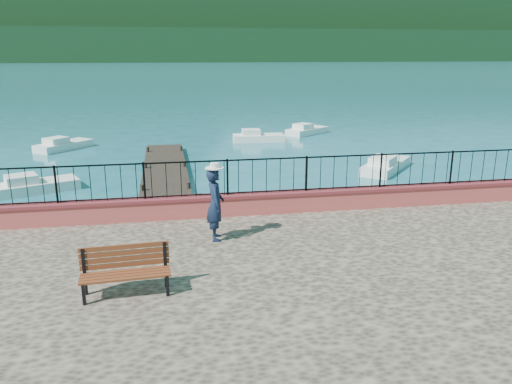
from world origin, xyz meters
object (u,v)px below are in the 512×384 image
object	(u,v)px
boat_4	(259,135)
park_bench	(126,280)
boat_2	(386,162)
boat_3	(64,143)
boat_0	(35,182)
boat_5	(307,128)
person	(215,204)

from	to	relation	value
boat_4	park_bench	bearing A→B (deg)	-103.36
boat_2	boat_3	distance (m)	18.39
boat_2	boat_4	size ratio (longest dim) A/B	1.20
boat_0	boat_4	world-z (taller)	same
park_bench	boat_3	size ratio (longest dim) A/B	0.49
boat_0	boat_5	size ratio (longest dim) A/B	1.00
boat_0	person	bearing A→B (deg)	-80.12
person	park_bench	bearing A→B (deg)	143.31
boat_0	boat_3	distance (m)	9.53
boat_2	boat_5	world-z (taller)	same
boat_2	boat_3	size ratio (longest dim) A/B	1.16
boat_4	boat_3	bearing A→B (deg)	-173.42
park_bench	boat_3	world-z (taller)	park_bench
boat_3	boat_4	xyz separation A→B (m)	(11.78, 0.69, 0.00)
boat_3	boat_5	world-z (taller)	same
boat_3	boat_2	bearing A→B (deg)	-76.61
park_bench	person	distance (m)	3.22
boat_5	person	bearing A→B (deg)	-147.33
boat_0	boat_2	xyz separation A→B (m)	(15.76, 1.07, 0.00)
park_bench	boat_4	world-z (taller)	park_bench
person	boat_0	size ratio (longest dim) A/B	0.53
boat_3	boat_5	xyz separation A→B (m)	(15.65, 2.92, 0.00)
park_bench	boat_2	size ratio (longest dim) A/B	0.42
park_bench	boat_2	world-z (taller)	park_bench
person	boat_2	size ratio (longest dim) A/B	0.45
park_bench	boat_5	xyz separation A→B (m)	(10.56, 24.73, -1.08)
boat_0	boat_4	xyz separation A→B (m)	(11.21, 10.21, 0.00)
boat_2	person	bearing A→B (deg)	-179.06
boat_2	boat_4	world-z (taller)	same
boat_2	boat_4	bearing A→B (deg)	68.19
boat_0	boat_5	world-z (taller)	same
park_bench	boat_3	bearing A→B (deg)	99.83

